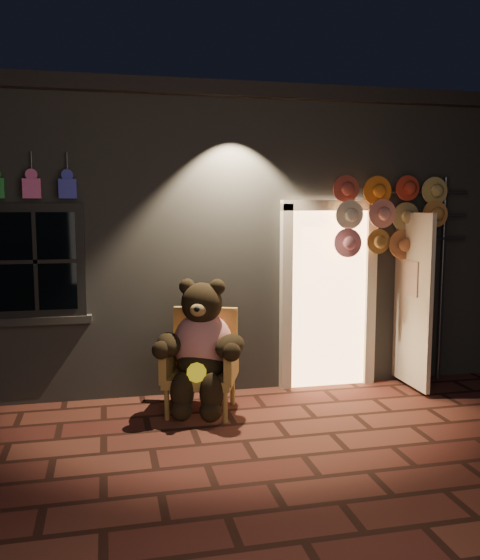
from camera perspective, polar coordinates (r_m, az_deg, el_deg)
name	(u,v)px	position (r m, az deg, el deg)	size (l,w,h in m)	color
ground	(244,441)	(5.58, 0.43, -15.23)	(60.00, 60.00, 0.00)	brown
shop_building	(185,232)	(9.10, -5.33, 4.66)	(7.30, 5.95, 3.51)	slate
wicker_armchair	(202,360)	(6.24, -3.67, -7.73)	(0.88, 0.85, 1.05)	#A77F40
teddy_bear	(201,347)	(6.07, -3.75, -6.41)	(0.93, 0.88, 1.36)	red
hat_rack	(391,216)	(7.08, 14.36, 5.99)	(1.72, 0.22, 2.49)	#59595E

